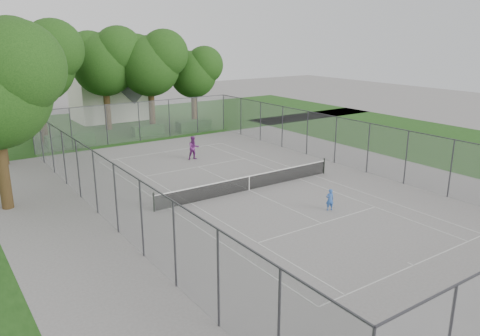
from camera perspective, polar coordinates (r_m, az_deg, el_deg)
ground at (r=29.09m, az=1.12°, el=-2.72°), size 120.00×120.00×0.00m
grass_far at (r=51.81m, az=-15.96°, el=5.05°), size 60.00×20.00×0.00m
grass_right at (r=45.15m, az=24.47°, el=2.65°), size 16.00×40.00×0.00m
court_markings at (r=29.09m, az=1.12°, el=-2.71°), size 11.03×23.83×0.01m
tennis_net at (r=28.93m, az=1.12°, el=-1.76°), size 12.87×0.10×1.10m
perimeter_fence at (r=28.56m, az=1.14°, el=0.72°), size 18.08×34.08×3.52m
tree_far_left at (r=44.18m, az=-23.54°, el=12.12°), size 7.40×6.76×10.64m
tree_far_midleft at (r=48.56m, az=-16.17°, el=12.64°), size 7.05×6.44×10.14m
tree_far_midright at (r=48.07m, az=-10.86°, el=12.70°), size 6.84×6.25×9.84m
tree_far_right at (r=50.69m, az=-5.64°, el=11.74°), size 5.67×5.18×8.15m
hedge_left at (r=43.24m, az=-20.00°, el=3.27°), size 4.01×1.20×1.00m
hedge_mid at (r=45.60m, az=-11.15°, el=4.52°), size 2.98×0.85×0.94m
hedge_right at (r=47.04m, az=-5.66°, el=5.16°), size 3.43×1.26×1.03m
house at (r=54.82m, az=-15.80°, el=9.61°), size 7.48×5.80×9.32m
girl_player at (r=26.15m, az=10.90°, el=-3.80°), size 0.52×0.44×1.23m
woman_player at (r=36.11m, az=-5.67°, el=2.45°), size 0.99×0.83×1.82m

